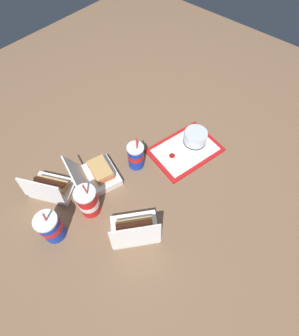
% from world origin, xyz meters
% --- Properties ---
extents(ground_plane, '(3.20, 3.20, 0.00)m').
position_xyz_m(ground_plane, '(0.00, 0.00, 0.00)').
color(ground_plane, brown).
extents(food_tray, '(0.42, 0.34, 0.01)m').
position_xyz_m(food_tray, '(0.23, -0.04, 0.01)').
color(food_tray, red).
rests_on(food_tray, ground_plane).
extents(cake_container, '(0.13, 0.13, 0.07)m').
position_xyz_m(cake_container, '(0.31, -0.04, 0.05)').
color(cake_container, black).
rests_on(cake_container, food_tray).
extents(ketchup_cup, '(0.04, 0.04, 0.02)m').
position_xyz_m(ketchup_cup, '(0.13, -0.02, 0.03)').
color(ketchup_cup, white).
rests_on(ketchup_cup, food_tray).
extents(napkin_stack, '(0.12, 0.12, 0.00)m').
position_xyz_m(napkin_stack, '(0.19, -0.09, 0.02)').
color(napkin_stack, white).
rests_on(napkin_stack, food_tray).
extents(plastic_fork, '(0.11, 0.05, 0.00)m').
position_xyz_m(plastic_fork, '(0.16, 0.03, 0.02)').
color(plastic_fork, white).
rests_on(plastic_fork, food_tray).
extents(clamshell_hotdog_front, '(0.26, 0.25, 0.18)m').
position_xyz_m(clamshell_hotdog_front, '(-0.30, -0.15, 0.04)').
color(clamshell_hotdog_front, white).
rests_on(clamshell_hotdog_front, ground_plane).
extents(clamshell_sandwich_corner, '(0.27, 0.25, 0.17)m').
position_xyz_m(clamshell_sandwich_corner, '(-0.20, 0.19, 0.04)').
color(clamshell_sandwich_corner, white).
rests_on(clamshell_sandwich_corner, ground_plane).
extents(clamshell_hotdog_left, '(0.22, 0.25, 0.17)m').
position_xyz_m(clamshell_hotdog_left, '(-0.41, 0.30, 0.04)').
color(clamshell_hotdog_left, white).
rests_on(clamshell_hotdog_left, ground_plane).
extents(soda_cup_right, '(0.10, 0.10, 0.22)m').
position_xyz_m(soda_cup_right, '(-0.54, 0.12, 0.08)').
color(soda_cup_right, '#1938B7').
rests_on(soda_cup_right, ground_plane).
extents(soda_cup_back, '(0.10, 0.10, 0.23)m').
position_xyz_m(soda_cup_back, '(-0.35, 0.09, 0.08)').
color(soda_cup_back, red).
rests_on(soda_cup_back, ground_plane).
extents(soda_cup_corner, '(0.09, 0.09, 0.21)m').
position_xyz_m(soda_cup_corner, '(-0.02, 0.10, 0.08)').
color(soda_cup_corner, '#1938B7').
rests_on(soda_cup_corner, ground_plane).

